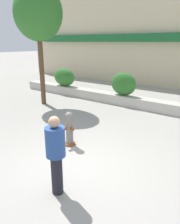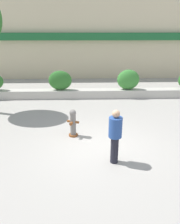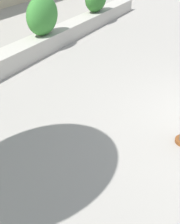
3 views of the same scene
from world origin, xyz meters
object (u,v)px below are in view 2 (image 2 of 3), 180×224
Objects in this scene: hedge_bush_1 at (60,80)px; fire_hydrant at (73,123)px; hedge_bush_2 at (128,80)px; pedestrian at (115,133)px.

fire_hydrant is at bearing -79.39° from hedge_bush_1.
hedge_bush_1 reaches higher than fire_hydrant.
hedge_bush_1 is 4.03m from hedge_bush_2.
pedestrian is at bearing -104.19° from hedge_bush_2.
hedge_bush_2 is 7.12m from pedestrian.
pedestrian is (2.29, -6.90, -0.08)m from hedge_bush_1.
hedge_bush_1 is at bearing 100.61° from fire_hydrant.
pedestrian is (1.34, -1.85, 0.44)m from fire_hydrant.
pedestrian reaches higher than hedge_bush_2.
hedge_bush_2 is at bearing 58.63° from fire_hydrant.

